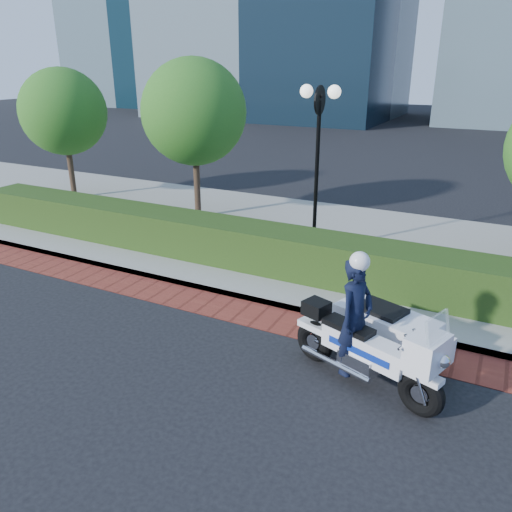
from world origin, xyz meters
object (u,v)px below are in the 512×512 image
at_px(tree_a, 63,112).
at_px(police_motorcycle, 373,332).
at_px(lamppost, 318,144).
at_px(tree_b, 194,112).

distance_m(tree_a, police_motorcycle, 14.30).
height_order(lamppost, tree_a, tree_a).
bearing_deg(tree_a, police_motorcycle, -24.83).
bearing_deg(lamppost, police_motorcycle, -58.92).
distance_m(lamppost, police_motorcycle, 5.82).
xyz_separation_m(tree_a, tree_b, (5.50, 0.00, 0.21)).
xyz_separation_m(lamppost, police_motorcycle, (2.78, -4.62, -2.20)).
relative_size(tree_a, police_motorcycle, 1.72).
relative_size(lamppost, tree_b, 0.86).
relative_size(tree_a, tree_b, 0.94).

